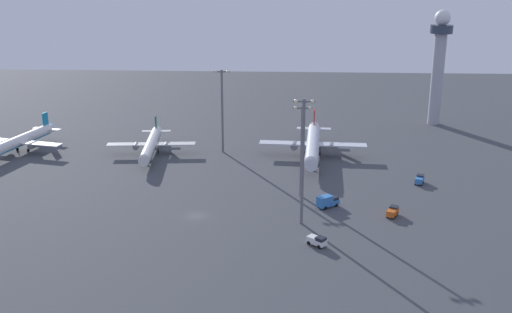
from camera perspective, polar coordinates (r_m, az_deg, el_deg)
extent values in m
plane|color=#424449|center=(144.28, -5.65, -5.58)|extent=(416.00, 416.00, 0.00)
cylinder|color=#A8A8B2|center=(233.56, 16.73, 6.97)|extent=(4.40, 4.40, 33.56)
cylinder|color=#2D3847|center=(231.19, 17.12, 11.42)|extent=(8.00, 8.00, 3.00)
sphere|color=silver|center=(230.86, 17.21, 12.41)|extent=(5.60, 5.60, 5.60)
cylinder|color=silver|center=(190.93, -9.89, 1.15)|extent=(6.30, 31.13, 3.27)
cone|color=silver|center=(175.28, -10.54, -0.37)|extent=(3.29, 2.36, 3.10)
cone|color=silver|center=(206.88, -9.34, 2.44)|extent=(3.16, 2.69, 2.94)
cube|color=silver|center=(191.80, -9.86, 1.17)|extent=(27.72, 6.13, 0.30)
cube|color=silver|center=(205.27, -9.39, 2.37)|extent=(9.62, 2.98, 0.30)
cube|color=#146B4C|center=(204.37, -9.44, 3.06)|extent=(0.53, 2.76, 5.59)
cylinder|color=slate|center=(191.41, -8.45, 1.02)|extent=(2.19, 3.27, 1.89)
cylinder|color=slate|center=(192.63, -11.25, 0.97)|extent=(2.19, 3.27, 1.89)
cube|color=#146B4C|center=(191.18, -9.88, 0.89)|extent=(5.73, 28.63, 0.31)
cylinder|color=#333338|center=(181.97, -10.24, -0.19)|extent=(0.24, 0.24, 3.05)
cylinder|color=black|center=(182.43, -10.22, -0.65)|extent=(0.44, 0.98, 0.95)
cylinder|color=#333338|center=(193.17, -9.24, 0.90)|extent=(0.24, 0.24, 3.05)
cylinder|color=black|center=(193.60, -9.22, 0.46)|extent=(0.44, 0.98, 0.95)
cylinder|color=#333338|center=(193.65, -10.35, 0.88)|extent=(0.24, 0.24, 3.05)
cylinder|color=black|center=(194.08, -10.32, 0.45)|extent=(0.44, 0.98, 0.95)
cylinder|color=silver|center=(204.11, -21.62, 1.28)|extent=(10.44, 32.81, 3.47)
cone|color=silver|center=(217.90, -18.89, 2.54)|extent=(3.59, 3.16, 3.12)
cube|color=silver|center=(204.85, -21.47, 1.30)|extent=(29.29, 9.83, 0.32)
cube|color=silver|center=(216.48, -19.15, 2.47)|extent=(10.27, 4.29, 0.32)
cube|color=#1984B2|center=(215.61, -19.26, 3.16)|extent=(0.89, 2.91, 5.93)
cylinder|color=slate|center=(202.09, -20.31, 1.03)|extent=(2.66, 3.64, 2.01)
cylinder|color=slate|center=(208.02, -22.56, 1.22)|extent=(2.66, 3.64, 2.01)
cube|color=#1984B2|center=(204.35, -21.60, 1.02)|extent=(9.53, 30.17, 0.33)
cylinder|color=#333338|center=(205.09, -20.75, 0.98)|extent=(0.26, 0.26, 3.24)
cylinder|color=black|center=(205.53, -20.70, 0.55)|extent=(0.57, 1.06, 1.00)
cylinder|color=#333338|center=(207.45, -21.65, 1.06)|extent=(0.26, 0.26, 3.24)
cylinder|color=black|center=(207.88, -21.60, 0.63)|extent=(0.57, 1.06, 1.00)
cylinder|color=silver|center=(186.47, 5.37, 1.17)|extent=(6.06, 37.35, 3.93)
cone|color=silver|center=(167.51, 5.22, -0.72)|extent=(3.87, 2.69, 3.73)
cone|color=silver|center=(205.79, 5.50, 2.72)|extent=(3.69, 3.09, 3.53)
cube|color=silver|center=(187.52, 5.38, 1.19)|extent=(33.24, 6.03, 0.36)
cube|color=silver|center=(203.84, 5.49, 2.63)|extent=(11.49, 3.13, 0.36)
cube|color=red|center=(202.76, 5.51, 3.47)|extent=(0.50, 3.32, 6.71)
cylinder|color=slate|center=(187.73, 7.11, 0.92)|extent=(2.48, 3.84, 2.27)
cylinder|color=slate|center=(187.88, 3.64, 1.04)|extent=(2.48, 3.84, 2.27)
cube|color=red|center=(186.77, 5.36, 0.85)|extent=(5.50, 34.36, 0.37)
cylinder|color=#333338|center=(175.62, 5.27, -0.49)|extent=(0.29, 0.29, 3.67)
cylinder|color=black|center=(176.19, 5.25, -1.05)|extent=(0.48, 1.16, 1.14)
cylinder|color=#333338|center=(189.44, 6.06, 0.83)|extent=(0.29, 0.29, 3.67)
cylinder|color=black|center=(189.97, 6.05, 0.30)|extent=(0.48, 1.16, 1.14)
cylinder|color=#333338|center=(189.50, 4.69, 0.87)|extent=(0.29, 0.29, 3.67)
cylinder|color=black|center=(190.03, 4.68, 0.34)|extent=(0.48, 1.16, 1.14)
cube|color=#3372BF|center=(150.21, 7.22, -4.25)|extent=(3.65, 3.59, 1.20)
cube|color=#1E232D|center=(149.87, 7.23, -3.91)|extent=(3.27, 3.23, 0.70)
cube|color=#3372BF|center=(148.40, 6.51, -4.21)|extent=(4.25, 4.04, 2.60)
cylinder|color=black|center=(151.40, 7.05, -4.31)|extent=(0.89, 0.79, 0.90)
cylinder|color=black|center=(149.97, 7.58, -4.55)|extent=(0.89, 0.79, 0.90)
cylinder|color=black|center=(149.20, 6.04, -4.61)|extent=(0.89, 0.79, 0.90)
cylinder|color=black|center=(147.75, 6.57, -4.86)|extent=(0.89, 0.79, 0.90)
cube|color=#D85919|center=(147.36, 12.87, -5.03)|extent=(2.68, 2.73, 1.10)
cube|color=#1E232D|center=(147.02, 12.90, -4.70)|extent=(2.43, 2.44, 0.70)
cube|color=#D85919|center=(145.60, 12.68, -5.23)|extent=(2.73, 2.97, 1.40)
cylinder|color=black|center=(148.01, 12.57, -5.14)|extent=(0.64, 0.94, 0.90)
cylinder|color=black|center=(147.65, 13.21, -5.24)|extent=(0.64, 0.94, 0.90)
cylinder|color=black|center=(145.60, 12.29, -5.50)|extent=(0.64, 0.94, 0.90)
cylinder|color=black|center=(145.23, 12.94, -5.61)|extent=(0.64, 0.94, 0.90)
cube|color=#3372BF|center=(170.87, 15.24, -2.06)|extent=(2.59, 2.65, 1.10)
cube|color=#1E232D|center=(170.58, 15.26, -1.77)|extent=(2.36, 2.36, 0.70)
cube|color=#3372BF|center=(169.05, 15.15, -2.21)|extent=(2.62, 2.91, 1.40)
cylinder|color=black|center=(171.42, 14.96, -2.17)|extent=(0.59, 0.95, 0.90)
cylinder|color=black|center=(171.23, 15.52, -2.23)|extent=(0.59, 0.95, 0.90)
cylinder|color=black|center=(168.90, 14.82, -2.45)|extent=(0.59, 0.95, 0.90)
cylinder|color=black|center=(168.71, 15.39, -2.52)|extent=(0.59, 0.95, 0.90)
cube|color=white|center=(128.58, 6.12, -8.09)|extent=(2.89, 2.88, 1.10)
cube|color=#1E232D|center=(128.19, 6.13, -7.73)|extent=(2.59, 2.59, 0.70)
cube|color=white|center=(129.52, 5.44, -7.80)|extent=(3.07, 3.00, 1.40)
cylinder|color=black|center=(129.29, 6.44, -8.22)|extent=(0.89, 0.80, 0.90)
cylinder|color=black|center=(128.04, 5.99, -8.47)|extent=(0.89, 0.80, 0.90)
cylinder|color=black|center=(130.70, 5.48, -7.90)|extent=(0.89, 0.80, 0.90)
cylinder|color=black|center=(129.47, 5.02, -8.14)|extent=(0.89, 0.80, 0.90)
cylinder|color=slate|center=(134.60, 4.43, -0.62)|extent=(0.70, 0.70, 29.19)
cube|color=slate|center=(130.96, 4.57, 5.21)|extent=(4.80, 0.40, 0.40)
sphere|color=#F9EAB2|center=(130.92, 3.78, 5.22)|extent=(0.90, 0.90, 0.90)
sphere|color=#F9EAB2|center=(131.02, 5.36, 5.19)|extent=(0.90, 0.90, 0.90)
cylinder|color=slate|center=(152.02, 4.33, 0.43)|extent=(0.70, 0.70, 23.77)
cube|color=slate|center=(149.12, 4.43, 4.58)|extent=(4.80, 0.40, 0.40)
sphere|color=#F9EAB2|center=(149.09, 3.73, 4.60)|extent=(0.90, 0.90, 0.90)
sphere|color=#F9EAB2|center=(149.18, 5.12, 4.57)|extent=(0.90, 0.90, 0.90)
cylinder|color=slate|center=(189.09, -3.20, 4.24)|extent=(0.70, 0.70, 26.34)
cube|color=slate|center=(186.64, -3.27, 8.01)|extent=(4.80, 0.40, 0.40)
sphere|color=#F9EAB2|center=(186.84, -3.82, 8.01)|extent=(0.90, 0.90, 0.90)
sphere|color=#F9EAB2|center=(186.45, -2.71, 8.00)|extent=(0.90, 0.90, 0.90)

